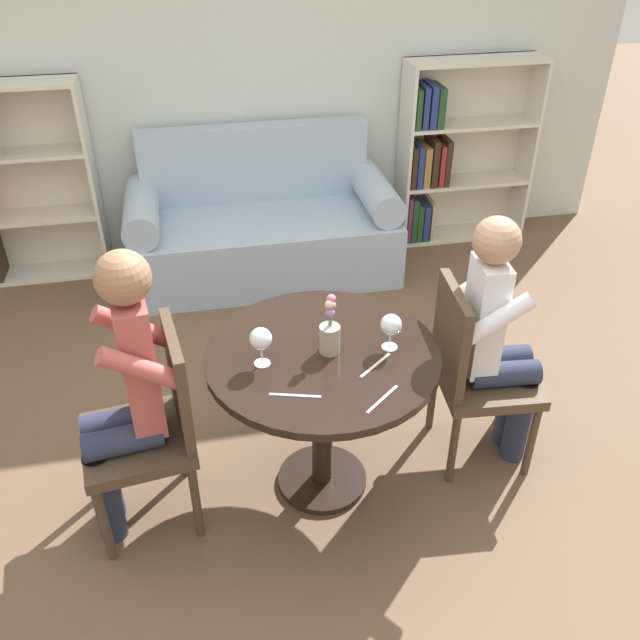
# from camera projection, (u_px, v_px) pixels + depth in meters

# --- Properties ---
(ground_plane) EXTENTS (16.00, 16.00, 0.00)m
(ground_plane) POSITION_uv_depth(u_px,v_px,m) (322.00, 481.00, 3.08)
(ground_plane) COLOR brown
(back_wall) EXTENTS (5.20, 0.05, 2.70)m
(back_wall) POSITION_uv_depth(u_px,v_px,m) (245.00, 51.00, 4.29)
(back_wall) COLOR silver
(back_wall) RESTS_ON ground_plane
(round_table) EXTENTS (0.94, 0.94, 0.73)m
(round_table) POSITION_uv_depth(u_px,v_px,m) (322.00, 381.00, 2.75)
(round_table) COLOR black
(round_table) RESTS_ON ground_plane
(couch) EXTENTS (1.73, 0.80, 0.92)m
(couch) POSITION_uv_depth(u_px,v_px,m) (262.00, 228.00, 4.52)
(couch) COLOR #9EB2C6
(couch) RESTS_ON ground_plane
(bookshelf_right) EXTENTS (0.94, 0.28, 1.28)m
(bookshelf_right) POSITION_uv_depth(u_px,v_px,m) (448.00, 156.00, 4.80)
(bookshelf_right) COLOR silver
(bookshelf_right) RESTS_ON ground_plane
(chair_left) EXTENTS (0.47, 0.47, 0.90)m
(chair_left) POSITION_uv_depth(u_px,v_px,m) (154.00, 423.00, 2.67)
(chair_left) COLOR #473828
(chair_left) RESTS_ON ground_plane
(chair_right) EXTENTS (0.45, 0.45, 0.90)m
(chair_right) POSITION_uv_depth(u_px,v_px,m) (473.00, 368.00, 2.96)
(chair_right) COLOR #473828
(chair_right) RESTS_ON ground_plane
(person_left) EXTENTS (0.44, 0.37, 1.27)m
(person_left) POSITION_uv_depth(u_px,v_px,m) (124.00, 396.00, 2.54)
(person_left) COLOR #282D47
(person_left) RESTS_ON ground_plane
(person_right) EXTENTS (0.44, 0.36, 1.22)m
(person_right) POSITION_uv_depth(u_px,v_px,m) (498.00, 341.00, 2.89)
(person_right) COLOR #282D47
(person_right) RESTS_ON ground_plane
(wine_glass_left) EXTENTS (0.09, 0.09, 0.16)m
(wine_glass_left) POSITION_uv_depth(u_px,v_px,m) (261.00, 340.00, 2.54)
(wine_glass_left) COLOR white
(wine_glass_left) RESTS_ON round_table
(wine_glass_right) EXTENTS (0.09, 0.09, 0.15)m
(wine_glass_right) POSITION_uv_depth(u_px,v_px,m) (391.00, 325.00, 2.64)
(wine_glass_right) COLOR white
(wine_glass_right) RESTS_ON round_table
(flower_vase) EXTENTS (0.08, 0.08, 0.26)m
(flower_vase) POSITION_uv_depth(u_px,v_px,m) (330.00, 331.00, 2.62)
(flower_vase) COLOR #9E9384
(flower_vase) RESTS_ON round_table
(knife_left_setting) EXTENTS (0.15, 0.13, 0.00)m
(knife_left_setting) POSITION_uv_depth(u_px,v_px,m) (375.00, 365.00, 2.60)
(knife_left_setting) COLOR silver
(knife_left_setting) RESTS_ON round_table
(fork_left_setting) EXTENTS (0.15, 0.13, 0.00)m
(fork_left_setting) POSITION_uv_depth(u_px,v_px,m) (382.00, 399.00, 2.43)
(fork_left_setting) COLOR silver
(fork_left_setting) RESTS_ON round_table
(knife_right_setting) EXTENTS (0.19, 0.06, 0.00)m
(knife_right_setting) POSITION_uv_depth(u_px,v_px,m) (295.00, 395.00, 2.45)
(knife_right_setting) COLOR silver
(knife_right_setting) RESTS_ON round_table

